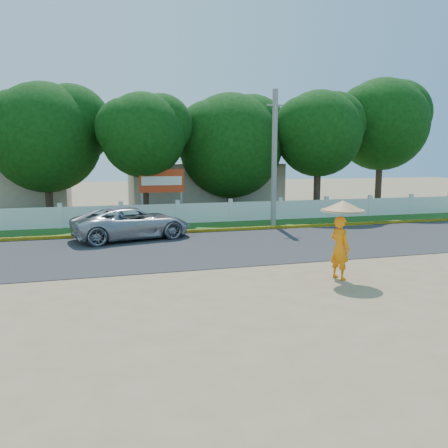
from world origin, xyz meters
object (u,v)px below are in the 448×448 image
(billboard, at_px, (162,184))
(monk_with_parasol, at_px, (341,228))
(vehicle, at_px, (132,223))
(utility_pole, at_px, (274,159))

(billboard, bearing_deg, monk_with_parasol, -75.96)
(vehicle, xyz_separation_m, monk_with_parasol, (5.37, -8.29, 0.80))
(utility_pole, distance_m, billboard, 6.43)
(utility_pole, height_order, monk_with_parasol, utility_pole)
(vehicle, bearing_deg, billboard, -35.54)
(vehicle, bearing_deg, monk_with_parasol, -160.78)
(monk_with_parasol, bearing_deg, utility_pole, 78.43)
(monk_with_parasol, distance_m, billboard, 13.79)
(billboard, bearing_deg, vehicle, -111.83)
(monk_with_parasol, bearing_deg, vehicle, 122.93)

